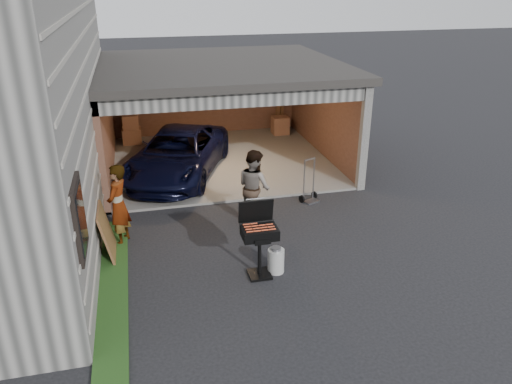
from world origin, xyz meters
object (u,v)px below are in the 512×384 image
(minivan, at_px, (178,156))
(propane_tank, at_px, (276,261))
(bbq_grill, at_px, (259,234))
(plywood_panel, at_px, (107,233))
(man, at_px, (254,187))
(hand_truck, at_px, (310,193))
(woman, at_px, (118,205))

(minivan, relative_size, propane_tank, 9.49)
(bbq_grill, xyz_separation_m, plywood_panel, (-2.72, 1.33, -0.33))
(man, bearing_deg, minivan, 1.04)
(propane_tank, bearing_deg, hand_truck, 59.90)
(woman, relative_size, bbq_grill, 1.21)
(minivan, bearing_deg, propane_tank, -53.95)
(man, relative_size, plywood_panel, 1.60)
(minivan, xyz_separation_m, man, (1.39, -3.10, 0.23))
(hand_truck, bearing_deg, man, -177.12)
(propane_tank, bearing_deg, bbq_grill, -175.71)
(man, bearing_deg, plywood_panel, 81.68)
(man, relative_size, hand_truck, 1.53)
(propane_tank, xyz_separation_m, plywood_panel, (-3.05, 1.31, 0.29))
(bbq_grill, bearing_deg, hand_truck, 55.44)
(hand_truck, bearing_deg, propane_tank, -142.21)
(woman, relative_size, propane_tank, 3.68)
(propane_tank, bearing_deg, woman, 146.92)
(propane_tank, distance_m, hand_truck, 3.32)
(plywood_panel, relative_size, hand_truck, 0.95)
(minivan, bearing_deg, woman, -91.70)
(woman, distance_m, propane_tank, 3.41)
(bbq_grill, bearing_deg, plywood_panel, 153.85)
(plywood_panel, bearing_deg, woman, 65.21)
(bbq_grill, distance_m, plywood_panel, 3.04)
(propane_tank, relative_size, hand_truck, 0.42)
(man, xyz_separation_m, bbq_grill, (-0.42, -2.16, 0.00))
(bbq_grill, relative_size, plywood_panel, 1.35)
(minivan, distance_m, hand_truck, 3.82)
(woman, bearing_deg, hand_truck, 124.23)
(woman, height_order, hand_truck, woman)
(hand_truck, bearing_deg, woman, 171.03)
(bbq_grill, relative_size, propane_tank, 3.05)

